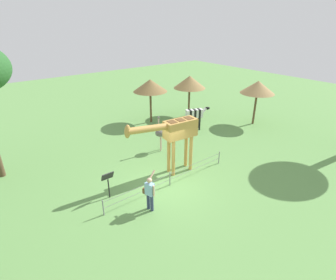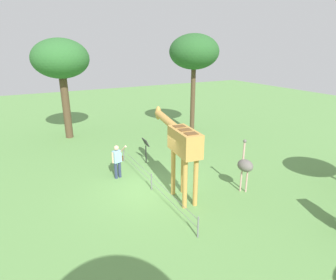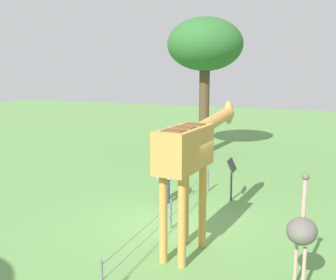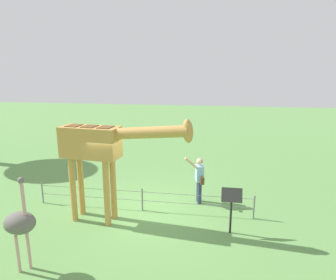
{
  "view_description": "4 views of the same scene",
  "coord_description": "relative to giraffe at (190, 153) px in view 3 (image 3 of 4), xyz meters",
  "views": [
    {
      "loc": [
        6.74,
        8.55,
        7.46
      ],
      "look_at": [
        -0.11,
        -0.22,
        2.31
      ],
      "focal_mm": 28.27,
      "sensor_mm": 36.0,
      "label": 1
    },
    {
      "loc": [
        -9.62,
        4.39,
        5.78
      ],
      "look_at": [
        -0.11,
        -0.65,
        2.15
      ],
      "focal_mm": 29.77,
      "sensor_mm": 36.0,
      "label": 2
    },
    {
      "loc": [
        -9.56,
        -3.59,
        4.23
      ],
      "look_at": [
        0.02,
        0.16,
        2.32
      ],
      "focal_mm": 44.59,
      "sensor_mm": 36.0,
      "label": 3
    },
    {
      "loc": [
        2.23,
        -8.58,
        4.44
      ],
      "look_at": [
        0.77,
        0.52,
        2.27
      ],
      "focal_mm": 31.76,
      "sensor_mm": 36.0,
      "label": 4
    }
  ],
  "objects": [
    {
      "name": "ground_plane",
      "position": [
        0.96,
        0.76,
        -2.27
      ],
      "size": [
        60.0,
        60.0,
        0.0
      ],
      "primitive_type": "plane",
      "color": "#60934C"
    },
    {
      "name": "giraffe",
      "position": [
        0.0,
        0.0,
        0.0
      ],
      "size": [
        3.9,
        0.89,
        3.23
      ],
      "color": "#C69347",
      "rests_on": "ground_plane"
    },
    {
      "name": "visitor",
      "position": [
        2.74,
        1.71,
        -1.37
      ],
      "size": [
        0.68,
        0.58,
        1.67
      ],
      "color": "navy",
      "rests_on": "ground_plane"
    },
    {
      "name": "ostrich",
      "position": [
        -0.95,
        -2.49,
        -1.09
      ],
      "size": [
        0.7,
        0.56,
        2.25
      ],
      "color": "#CC9E93",
      "rests_on": "ground_plane"
    },
    {
      "name": "tree_northeast",
      "position": [
        10.09,
        2.67,
        2.71
      ],
      "size": [
        3.45,
        3.45,
        6.28
      ],
      "color": "brown",
      "rests_on": "ground_plane"
    },
    {
      "name": "info_sign",
      "position": [
        3.72,
        -0.12,
        -1.32
      ],
      "size": [
        0.56,
        0.21,
        1.32
      ],
      "color": "black",
      "rests_on": "ground_plane"
    },
    {
      "name": "wire_fence",
      "position": [
        0.96,
        0.83,
        -1.86
      ],
      "size": [
        7.05,
        0.05,
        0.75
      ],
      "color": "slate",
      "rests_on": "ground_plane"
    }
  ]
}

